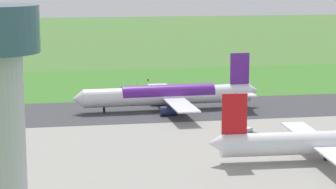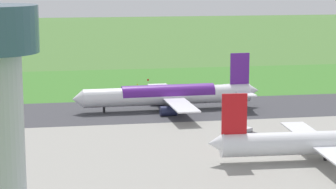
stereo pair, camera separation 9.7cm
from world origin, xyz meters
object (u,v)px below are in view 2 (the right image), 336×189
Objects in this scene: airliner_parked_mid at (325,142)px; no_stopping_sign at (148,82)px; traffic_cone_orange at (137,84)px; service_truck_fuel at (246,133)px; airliner_main at (169,95)px.

airliner_parked_mid is 98.63m from no_stopping_sign.
no_stopping_sign is 4.96× the size of traffic_cone_orange.
airliner_parked_mid is at bearing 117.31° from service_truck_fuel.
airliner_main is 60.86m from airliner_parked_mid.
airliner_parked_mid is 18.36× the size of no_stopping_sign.
airliner_parked_mid reaches higher than traffic_cone_orange.
no_stopping_sign is (23.16, -95.85, -2.38)m from airliner_parked_mid.
no_stopping_sign is (12.40, -75.01, 0.21)m from service_truck_fuel.
airliner_parked_mid is 91.00× the size of traffic_cone_orange.
no_stopping_sign reaches higher than traffic_cone_orange.
airliner_parked_mid is (-22.75, 56.44, -0.36)m from airliner_main.
no_stopping_sign is at bearing -89.40° from airliner_main.
service_truck_fuel is at bearing 108.61° from airliner_main.
airliner_main is at bearing 90.60° from no_stopping_sign.
airliner_main is 37.68m from service_truck_fuel.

